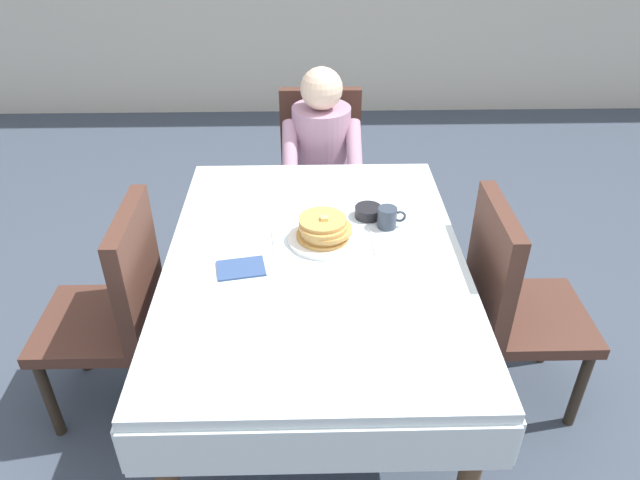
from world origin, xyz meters
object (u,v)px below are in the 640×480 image
Objects in this scene: breakfast_stack at (324,229)px; fork_left_of_plate at (275,243)px; spoon_near_edge at (322,289)px; chair_left_side at (117,303)px; cup_coffee at (388,218)px; plate_breakfast at (324,239)px; knife_right_of_plate at (374,242)px; diner_person at (321,155)px; chair_right_side at (511,297)px; chair_diner at (321,165)px; dining_table_main at (315,275)px; bowl_butter at (368,212)px.

breakfast_stack reaches higher than fork_left_of_plate.
chair_left_side is at bearing 149.32° from spoon_near_edge.
cup_coffee is at bearing 39.26° from spoon_near_edge.
breakfast_stack reaches higher than plate_breakfast.
knife_right_of_plate is at bearing -6.01° from plate_breakfast.
diner_person is at bearing 9.93° from knife_right_of_plate.
chair_left_side is at bearing 93.87° from knife_right_of_plate.
knife_right_of_plate is at bearing -119.31° from cup_coffee.
spoon_near_edge is (-0.75, -0.20, 0.21)m from chair_right_side.
chair_diner is at bearing -90.00° from diner_person.
breakfast_stack is (-0.01, -1.07, 0.26)m from chair_diner.
cup_coffee is at bearing 34.00° from dining_table_main.
fork_left_of_plate is (0.62, 0.08, 0.21)m from chair_left_side.
chair_diner is at bearing 103.90° from cup_coffee.
chair_right_side reaches higher than dining_table_main.
chair_diner reaches higher than fork_left_of_plate.
chair_diner is at bearing -35.02° from chair_left_side.
diner_person is 0.91m from plate_breakfast.
bowl_butter is at bearing -116.57° from chair_right_side.
chair_diner and chair_left_side have the same top height.
chair_left_side reaches higher than spoon_near_edge.
cup_coffee reaches higher than plate_breakfast.
bowl_butter is (-0.55, 0.27, 0.23)m from chair_right_side.
bowl_butter is 0.42m from fork_left_of_plate.
dining_table_main is 13.49× the size of cup_coffee.
knife_right_of_plate is (-0.54, 0.08, 0.21)m from chair_right_side.
bowl_butter is (0.17, -0.74, 0.09)m from diner_person.
plate_breakfast is 0.30m from spoon_near_edge.
breakfast_stack is (0.81, 0.10, 0.26)m from chair_left_side.
diner_person reaches higher than knife_right_of_plate.
chair_diner is at bearing 8.41° from knife_right_of_plate.
dining_table_main is 5.44× the size of plate_breakfast.
diner_person is at bearing 72.17° from spoon_near_edge.
fork_left_of_plate is at bearing 77.74° from diner_person.
chair_right_side is 0.80m from spoon_near_edge.
bowl_butter is at bearing 42.86° from breakfast_stack.
cup_coffee is 0.46m from fork_left_of_plate.
chair_right_side is 8.45× the size of bowl_butter.
plate_breakfast is at bearing 70.32° from dining_table_main.
spoon_near_edge is (-0.20, -0.47, -0.02)m from bowl_butter.
cup_coffee is (0.24, -0.82, 0.11)m from diner_person.
chair_diner is 1.03m from cup_coffee.
plate_breakfast is at bearing 83.11° from knife_right_of_plate.
breakfast_stack reaches higher than cup_coffee.
dining_table_main is 13.85× the size of bowl_butter.
chair_right_side reaches higher than spoon_near_edge.
chair_right_side reaches higher than breakfast_stack.
chair_diner is 4.37× the size of breakfast_stack.
spoon_near_edge is (-0.21, -0.28, 0.00)m from knife_right_of_plate.
cup_coffee is at bearing 103.90° from chair_diner.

